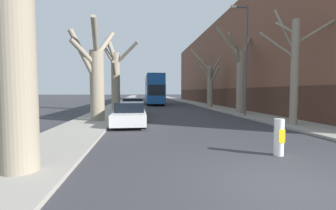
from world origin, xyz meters
The scene contains 15 objects.
ground_plane centered at (0.00, 0.00, 0.00)m, with size 300.00×300.00×0.00m, color #333338.
sidewalk_left centered at (-6.12, 50.00, 0.06)m, with size 2.80×120.00×0.12m, color gray.
sidewalk_right centered at (6.12, 50.00, 0.06)m, with size 2.80×120.00×0.12m, color gray.
building_facade_right centered at (12.51, 28.27, 5.90)m, with size 10.08×49.47×11.83m.
street_tree_left_0 centered at (-5.87, 1.40, 3.96)m, with size 3.27×3.99×8.40m.
street_tree_left_1 centered at (-5.83, 10.82, 2.87)m, with size 2.51×4.39×6.35m.
street_tree_left_2 centered at (-5.57, 20.05, 3.61)m, with size 3.69×3.77×7.95m.
street_tree_right_0 centered at (5.77, 7.78, 3.47)m, with size 4.69×2.95×7.26m.
street_tree_right_1 centered at (5.67, 14.66, 3.48)m, with size 4.23×3.34×7.62m.
street_tree_right_2 centered at (5.47, 22.65, 3.11)m, with size 3.36×3.13×7.40m.
double_decker_bus centered at (-0.84, 31.15, 2.54)m, with size 2.51×11.35×4.49m.
parked_car_0 centered at (-3.64, 9.30, 0.64)m, with size 1.86×4.28×1.35m.
parked_car_1 centered at (-3.64, 15.26, 0.67)m, with size 1.85×4.20×1.43m.
lamp_post centered at (5.05, 12.47, 4.75)m, with size 1.40×0.20×8.56m.
traffic_bollard centered at (1.25, 2.24, 0.58)m, with size 0.30×0.31×1.15m.
Camera 1 is at (-3.03, -4.18, 1.99)m, focal length 24.00 mm.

